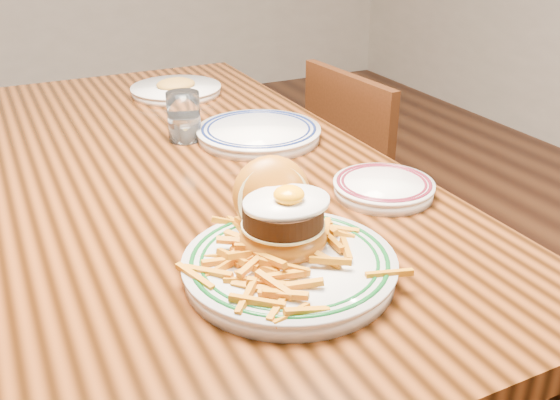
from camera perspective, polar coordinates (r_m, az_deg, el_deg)
name	(u,v)px	position (r m, az deg, el deg)	size (l,w,h in m)	color
table	(179,203)	(1.36, -9.26, -0.26)	(0.85, 1.60, 0.75)	black
chair_right	(373,196)	(1.90, 8.49, 0.36)	(0.41, 0.41, 0.83)	#3A1B0C
main_plate	(286,246)	(0.92, 0.59, -4.21)	(0.31, 0.33, 0.15)	white
side_plate	(384,187)	(1.18, 9.45, 1.22)	(0.19, 0.19, 0.03)	white
rear_plate	(259,132)	(1.44, -1.95, 6.21)	(0.28, 0.28, 0.03)	white
water_glass	(184,119)	(1.44, -8.77, 7.29)	(0.07, 0.07, 0.11)	white
far_plate	(176,89)	(1.81, -9.48, 9.97)	(0.25, 0.25, 0.05)	white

